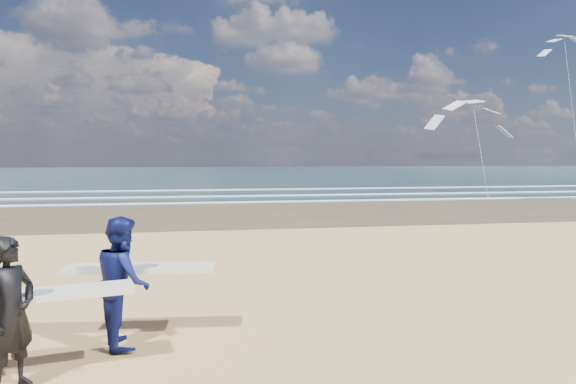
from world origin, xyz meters
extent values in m
cube|color=#463825|center=(20.00, 18.00, 0.01)|extent=(220.00, 12.00, 0.01)
cube|color=#1A3439|center=(20.00, 72.00, 0.01)|extent=(220.00, 100.00, 0.02)
cube|color=white|center=(20.00, 22.80, 0.05)|extent=(220.00, 0.50, 0.05)
cube|color=white|center=(20.00, 27.50, 0.05)|extent=(220.00, 0.50, 0.05)
cube|color=white|center=(20.00, 34.00, 0.05)|extent=(220.00, 0.50, 0.05)
imported|color=black|center=(-1.32, -0.36, 0.89)|extent=(0.66, 0.77, 1.78)
cube|color=silver|center=(-1.12, -0.01, 1.01)|extent=(2.26, 0.95, 0.07)
imported|color=#0E1550|center=(-0.26, 0.89, 0.92)|extent=(0.90, 1.04, 1.85)
cube|color=silver|center=(-0.06, 1.24, 1.03)|extent=(2.24, 0.75, 0.07)
cube|color=slate|center=(19.72, 24.46, 0.05)|extent=(0.12, 0.12, 0.10)
camera|label=1|loc=(0.80, -6.55, 2.69)|focal=32.00mm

